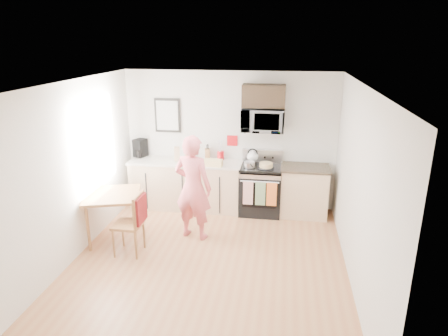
% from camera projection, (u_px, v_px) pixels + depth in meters
% --- Properties ---
extents(floor, '(4.60, 4.60, 0.00)m').
position_uv_depth(floor, '(208.00, 264.00, 5.84)').
color(floor, '#9E623D').
rests_on(floor, ground).
extents(back_wall, '(4.00, 0.04, 2.60)m').
position_uv_depth(back_wall, '(230.00, 140.00, 7.60)').
color(back_wall, silver).
rests_on(back_wall, floor).
extents(front_wall, '(4.00, 0.04, 2.60)m').
position_uv_depth(front_wall, '(152.00, 276.00, 3.28)').
color(front_wall, silver).
rests_on(front_wall, floor).
extents(left_wall, '(0.04, 4.60, 2.60)m').
position_uv_depth(left_wall, '(70.00, 174.00, 5.73)').
color(left_wall, silver).
rests_on(left_wall, floor).
extents(right_wall, '(0.04, 4.60, 2.60)m').
position_uv_depth(right_wall, '(358.00, 189.00, 5.15)').
color(right_wall, silver).
rests_on(right_wall, floor).
extents(ceiling, '(4.00, 4.60, 0.04)m').
position_uv_depth(ceiling, '(205.00, 84.00, 5.03)').
color(ceiling, silver).
rests_on(ceiling, back_wall).
extents(window, '(0.06, 1.40, 1.50)m').
position_uv_depth(window, '(96.00, 143.00, 6.40)').
color(window, white).
rests_on(window, left_wall).
extents(cabinet_left, '(2.10, 0.60, 0.90)m').
position_uv_depth(cabinet_left, '(186.00, 185.00, 7.70)').
color(cabinet_left, tan).
rests_on(cabinet_left, floor).
extents(countertop_left, '(2.14, 0.64, 0.04)m').
position_uv_depth(countertop_left, '(186.00, 162.00, 7.55)').
color(countertop_left, beige).
rests_on(countertop_left, cabinet_left).
extents(cabinet_right, '(0.84, 0.60, 0.90)m').
position_uv_depth(cabinet_right, '(304.00, 192.00, 7.37)').
color(cabinet_right, tan).
rests_on(cabinet_right, floor).
extents(countertop_right, '(0.88, 0.64, 0.04)m').
position_uv_depth(countertop_right, '(305.00, 168.00, 7.23)').
color(countertop_right, black).
rests_on(countertop_right, cabinet_right).
extents(range, '(0.76, 0.70, 1.16)m').
position_uv_depth(range, '(260.00, 191.00, 7.47)').
color(range, black).
rests_on(range, floor).
extents(microwave, '(0.76, 0.51, 0.42)m').
position_uv_depth(microwave, '(263.00, 120.00, 7.16)').
color(microwave, silver).
rests_on(microwave, back_wall).
extents(upper_cabinet, '(0.76, 0.35, 0.40)m').
position_uv_depth(upper_cabinet, '(264.00, 96.00, 7.07)').
color(upper_cabinet, black).
rests_on(upper_cabinet, back_wall).
extents(wall_art, '(0.50, 0.04, 0.65)m').
position_uv_depth(wall_art, '(168.00, 115.00, 7.61)').
color(wall_art, black).
rests_on(wall_art, back_wall).
extents(wall_trivet, '(0.20, 0.02, 0.20)m').
position_uv_depth(wall_trivet, '(232.00, 141.00, 7.58)').
color(wall_trivet, '#AE0E15').
rests_on(wall_trivet, back_wall).
extents(person, '(0.71, 0.55, 1.74)m').
position_uv_depth(person, '(193.00, 188.00, 6.41)').
color(person, '#D83B4F').
rests_on(person, floor).
extents(dining_table, '(0.91, 0.91, 0.79)m').
position_uv_depth(dining_table, '(112.00, 199.00, 6.38)').
color(dining_table, brown).
rests_on(dining_table, floor).
extents(chair, '(0.46, 0.41, 0.98)m').
position_uv_depth(chair, '(136.00, 216.00, 5.96)').
color(chair, brown).
rests_on(chair, floor).
extents(knife_block, '(0.12, 0.14, 0.20)m').
position_uv_depth(knife_block, '(207.00, 154.00, 7.66)').
color(knife_block, brown).
rests_on(knife_block, countertop_left).
extents(utensil_crock, '(0.13, 0.13, 0.38)m').
position_uv_depth(utensil_crock, '(221.00, 152.00, 7.60)').
color(utensil_crock, '#AE0E15').
rests_on(utensil_crock, countertop_left).
extents(fruit_bowl, '(0.24, 0.24, 0.10)m').
position_uv_depth(fruit_bowl, '(186.00, 159.00, 7.57)').
color(fruit_bowl, white).
rests_on(fruit_bowl, countertop_left).
extents(milk_carton, '(0.13, 0.13, 0.27)m').
position_uv_depth(milk_carton, '(177.00, 154.00, 7.54)').
color(milk_carton, tan).
rests_on(milk_carton, countertop_left).
extents(coffee_maker, '(0.27, 0.32, 0.35)m').
position_uv_depth(coffee_maker, '(140.00, 148.00, 7.79)').
color(coffee_maker, black).
rests_on(coffee_maker, countertop_left).
extents(bread_bag, '(0.34, 0.17, 0.12)m').
position_uv_depth(bread_bag, '(213.00, 163.00, 7.24)').
color(bread_bag, '#D8B871').
rests_on(bread_bag, countertop_left).
extents(cake, '(0.29, 0.29, 0.10)m').
position_uv_depth(cake, '(266.00, 166.00, 7.18)').
color(cake, black).
rests_on(cake, range).
extents(kettle, '(0.21, 0.21, 0.27)m').
position_uv_depth(kettle, '(253.00, 156.00, 7.49)').
color(kettle, white).
rests_on(kettle, range).
extents(pot, '(0.20, 0.33, 0.10)m').
position_uv_depth(pot, '(249.00, 165.00, 7.22)').
color(pot, silver).
rests_on(pot, range).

